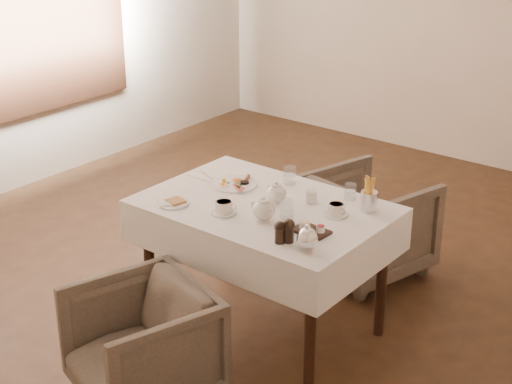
{
  "coord_description": "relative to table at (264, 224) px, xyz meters",
  "views": [
    {
      "loc": [
        2.86,
        -3.7,
        2.42
      ],
      "look_at": [
        0.51,
        -0.73,
        0.82
      ],
      "focal_mm": 55.0,
      "sensor_mm": 36.0,
      "label": 1
    }
  ],
  "objects": [
    {
      "name": "table",
      "position": [
        0.0,
        0.0,
        0.0
      ],
      "size": [
        1.28,
        0.88,
        0.75
      ],
      "color": "black",
      "rests_on": "ground"
    },
    {
      "name": "armchair_near",
      "position": [
        -0.09,
        -0.84,
        -0.35
      ],
      "size": [
        0.77,
        0.79,
        0.57
      ],
      "primitive_type": "imported",
      "rotation": [
        0.0,
        0.0,
        -0.31
      ],
      "color": "#4A3E36",
      "rests_on": "ground"
    },
    {
      "name": "armchair_far",
      "position": [
        0.09,
        0.93,
        -0.32
      ],
      "size": [
        0.84,
        0.86,
        0.64
      ],
      "primitive_type": "imported",
      "rotation": [
        0.0,
        0.0,
        2.88
      ],
      "color": "#4A3E36",
      "rests_on": "ground"
    },
    {
      "name": "breakfast_plate",
      "position": [
        -0.3,
        0.11,
        0.13
      ],
      "size": [
        0.26,
        0.26,
        0.03
      ],
      "rotation": [
        0.0,
        0.0,
        0.04
      ],
      "color": "white",
      "rests_on": "table"
    },
    {
      "name": "side_plate",
      "position": [
        -0.39,
        -0.3,
        0.12
      ],
      "size": [
        0.19,
        0.17,
        0.02
      ],
      "rotation": [
        0.0,
        0.0,
        -0.43
      ],
      "color": "white",
      "rests_on": "table"
    },
    {
      "name": "teapot_centre",
      "position": [
        0.03,
        0.07,
        0.17
      ],
      "size": [
        0.17,
        0.14,
        0.12
      ],
      "primitive_type": null,
      "rotation": [
        0.0,
        0.0,
        -0.24
      ],
      "color": "white",
      "rests_on": "table"
    },
    {
      "name": "teapot_front",
      "position": [
        0.12,
        -0.16,
        0.18
      ],
      "size": [
        0.16,
        0.13,
        0.13
      ],
      "primitive_type": null,
      "rotation": [
        0.0,
        0.0,
        -0.04
      ],
      "color": "white",
      "rests_on": "table"
    },
    {
      "name": "creamer",
      "position": [
        0.18,
        0.17,
        0.15
      ],
      "size": [
        0.06,
        0.06,
        0.07
      ],
      "primitive_type": "cylinder",
      "rotation": [
        0.0,
        0.0,
        0.02
      ],
      "color": "white",
      "rests_on": "table"
    },
    {
      "name": "teacup_near",
      "position": [
        -0.09,
        -0.22,
        0.15
      ],
      "size": [
        0.13,
        0.13,
        0.07
      ],
      "rotation": [
        0.0,
        0.0,
        0.36
      ],
      "color": "white",
      "rests_on": "table"
    },
    {
      "name": "teacup_far",
      "position": [
        0.37,
        0.12,
        0.15
      ],
      "size": [
        0.13,
        0.13,
        0.06
      ],
      "rotation": [
        0.0,
        0.0,
        -0.21
      ],
      "color": "white",
      "rests_on": "table"
    },
    {
      "name": "glass_left",
      "position": [
        -0.06,
        0.31,
        0.17
      ],
      "size": [
        0.09,
        0.09,
        0.1
      ],
      "primitive_type": "cylinder",
      "rotation": [
        0.0,
        0.0,
        -0.36
      ],
      "color": "silver",
      "rests_on": "table"
    },
    {
      "name": "glass_mid",
      "position": [
        0.19,
        -0.06,
        0.17
      ],
      "size": [
        0.08,
        0.08,
        0.1
      ],
      "primitive_type": "cylinder",
      "rotation": [
        0.0,
        0.0,
        -0.17
      ],
      "color": "silver",
      "rests_on": "table"
    },
    {
      "name": "glass_right",
      "position": [
        0.32,
        0.34,
        0.16
      ],
      "size": [
        0.07,
        0.07,
        0.09
      ],
      "primitive_type": "cylinder",
      "rotation": [
        0.0,
        0.0,
        -0.15
      ],
      "color": "silver",
      "rests_on": "table"
    },
    {
      "name": "condiment_board",
      "position": [
        0.39,
        -0.13,
        0.13
      ],
      "size": [
        0.18,
        0.13,
        0.05
      ],
      "rotation": [
        0.0,
        0.0,
        -0.06
      ],
      "color": "black",
      "rests_on": "table"
    },
    {
      "name": "pepper_mill_left",
      "position": [
        0.33,
        -0.31,
        0.17
      ],
      "size": [
        0.06,
        0.06,
        0.11
      ],
      "primitive_type": null,
      "rotation": [
        0.0,
        0.0,
        -0.02
      ],
      "color": "black",
      "rests_on": "table"
    },
    {
      "name": "pepper_mill_right",
      "position": [
        0.36,
        -0.28,
        0.18
      ],
      "size": [
        0.07,
        0.07,
        0.12
      ],
      "primitive_type": null,
      "rotation": [
        0.0,
        0.0,
        -0.27
      ],
      "color": "black",
      "rests_on": "table"
    },
    {
      "name": "silver_pot",
      "position": [
        0.47,
        -0.29,
        0.18
      ],
      "size": [
        0.15,
        0.13,
        0.13
      ],
      "primitive_type": null,
      "rotation": [
        0.0,
        0.0,
        0.32
      ],
      "color": "white",
      "rests_on": "table"
    },
    {
      "name": "fries_cup",
      "position": [
        0.47,
        0.27,
        0.2
      ],
      "size": [
        0.09,
        0.09,
        0.19
      ],
      "rotation": [
        0.0,
        0.0,
        -0.43
      ],
      "color": "silver",
      "rests_on": "table"
    },
    {
      "name": "cutlery_fork",
      "position": [
        -0.49,
        0.11,
        0.12
      ],
      "size": [
        0.2,
        0.09,
        0.0
      ],
      "primitive_type": "cube",
      "rotation": [
        0.0,
        0.0,
        1.2
      ],
      "color": "silver",
      "rests_on": "table"
    },
    {
      "name": "cutlery_knife",
      "position": [
        -0.51,
        0.05,
        0.12
      ],
      "size": [
        0.2,
        0.02,
        0.0
      ],
      "primitive_type": "cube",
      "rotation": [
        0.0,
        0.0,
        1.54
      ],
      "color": "silver",
      "rests_on": "table"
    }
  ]
}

